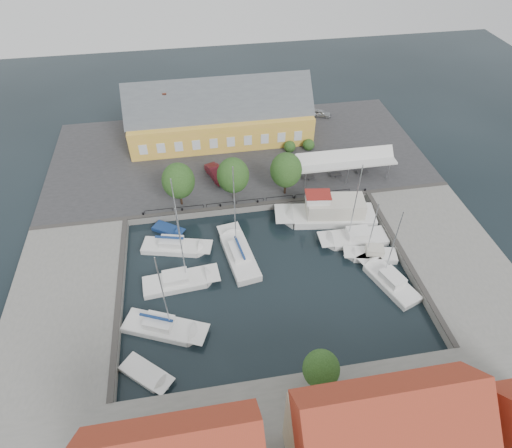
{
  "coord_description": "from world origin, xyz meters",
  "views": [
    {
      "loc": [
        -6.46,
        -32.46,
        37.84
      ],
      "look_at": [
        0.0,
        6.0,
        1.5
      ],
      "focal_mm": 30.0,
      "sensor_mm": 36.0,
      "label": 1
    }
  ],
  "objects": [
    {
      "name": "ground",
      "position": [
        0.0,
        0.0,
        0.0
      ],
      "size": [
        140.0,
        140.0,
        0.0
      ],
      "primitive_type": "plane",
      "color": "black",
      "rests_on": "ground"
    },
    {
      "name": "north_quay",
      "position": [
        0.0,
        23.0,
        0.5
      ],
      "size": [
        56.0,
        26.0,
        1.0
      ],
      "primitive_type": "cube",
      "color": "#2D2D30",
      "rests_on": "ground"
    },
    {
      "name": "west_quay",
      "position": [
        -22.0,
        -2.0,
        0.5
      ],
      "size": [
        12.0,
        24.0,
        1.0
      ],
      "primitive_type": "cube",
      "color": "slate",
      "rests_on": "ground"
    },
    {
      "name": "east_quay",
      "position": [
        22.0,
        -2.0,
        0.5
      ],
      "size": [
        12.0,
        24.0,
        1.0
      ],
      "primitive_type": "cube",
      "color": "slate",
      "rests_on": "ground"
    },
    {
      "name": "quay_edge_fittings",
      "position": [
        0.02,
        4.75,
        1.06
      ],
      "size": [
        56.0,
        24.72,
        0.4
      ],
      "color": "#383533",
      "rests_on": "north_quay"
    },
    {
      "name": "warehouse",
      "position": [
        -2.6,
        28.36,
        4.43
      ],
      "size": [
        28.56,
        14.0,
        9.55
      ],
      "color": "gold",
      "rests_on": "north_quay"
    },
    {
      "name": "tent_canopy",
      "position": [
        14.0,
        14.5,
        3.68
      ],
      "size": [
        14.0,
        4.0,
        2.83
      ],
      "color": "silver",
      "rests_on": "north_quay"
    },
    {
      "name": "quay_trees",
      "position": [
        -2.0,
        12.0,
        4.88
      ],
      "size": [
        18.2,
        4.2,
        6.3
      ],
      "color": "black",
      "rests_on": "north_quay"
    },
    {
      "name": "car_silver",
      "position": [
        15.61,
        31.72,
        1.63
      ],
      "size": [
        3.99,
        2.78,
        1.26
      ],
      "primitive_type": "imported",
      "rotation": [
        0.0,
        0.0,
        1.18
      ],
      "color": "#A1A5A9",
      "rests_on": "north_quay"
    },
    {
      "name": "car_red",
      "position": [
        -3.89,
        17.12,
        1.78
      ],
      "size": [
        3.14,
        5.0,
        1.55
      ],
      "primitive_type": "imported",
      "rotation": [
        0.0,
        0.0,
        0.34
      ],
      "color": "maroon",
      "rests_on": "north_quay"
    },
    {
      "name": "center_sailboat",
      "position": [
        -2.72,
        2.23,
        0.36
      ],
      "size": [
        4.31,
        9.89,
        13.1
      ],
      "color": "white",
      "rests_on": "ground"
    },
    {
      "name": "trawler",
      "position": [
        9.84,
        7.0,
        1.02
      ],
      "size": [
        13.55,
        5.68,
        5.0
      ],
      "color": "white",
      "rests_on": "ground"
    },
    {
      "name": "east_boat_a",
      "position": [
        11.85,
        2.6,
        0.26
      ],
      "size": [
        8.71,
        3.11,
        12.12
      ],
      "color": "white",
      "rests_on": "ground"
    },
    {
      "name": "east_boat_b",
      "position": [
        12.9,
        -0.43,
        0.26
      ],
      "size": [
        6.59,
        3.43,
        8.97
      ],
      "color": "white",
      "rests_on": "ground"
    },
    {
      "name": "east_boat_c",
      "position": [
        13.43,
        -4.49,
        0.26
      ],
      "size": [
        5.28,
        8.63,
        10.69
      ],
      "color": "white",
      "rests_on": "ground"
    },
    {
      "name": "west_boat_a",
      "position": [
        -10.19,
        4.78,
        0.27
      ],
      "size": [
        8.81,
        4.44,
        11.35
      ],
      "color": "white",
      "rests_on": "ground"
    },
    {
      "name": "west_boat_c",
      "position": [
        -9.88,
        -0.72,
        0.26
      ],
      "size": [
        8.85,
        3.47,
        11.63
      ],
      "color": "white",
      "rests_on": "ground"
    },
    {
      "name": "west_boat_d",
      "position": [
        -11.7,
        -6.56,
        0.27
      ],
      "size": [
        9.08,
        5.89,
        11.78
      ],
      "color": "white",
      "rests_on": "ground"
    },
    {
      "name": "launch_sw",
      "position": [
        -13.39,
        -11.29,
        0.09
      ],
      "size": [
        5.39,
        5.06,
        0.98
      ],
      "color": "white",
      "rests_on": "ground"
    },
    {
      "name": "launch_nw",
      "position": [
        -10.99,
        8.18,
        0.09
      ],
      "size": [
        4.37,
        3.74,
        0.88
      ],
      "color": "navy",
      "rests_on": "ground"
    }
  ]
}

